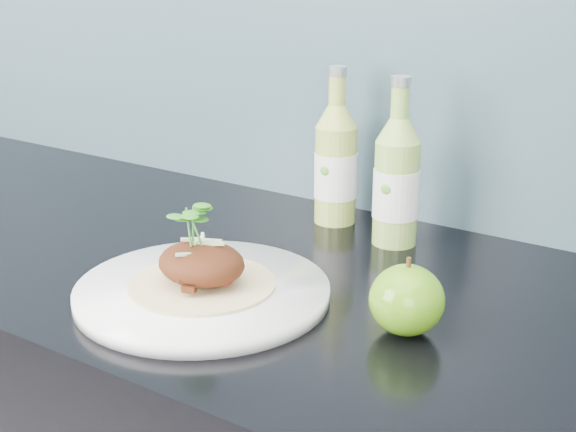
# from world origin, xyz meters

# --- Properties ---
(dinner_plate) EXTENTS (0.39, 0.39, 0.02)m
(dinner_plate) POSITION_xyz_m (-0.09, 1.58, 0.91)
(dinner_plate) COLOR white
(dinner_plate) RESTS_ON kitchen_counter
(pork_taco) EXTENTS (0.17, 0.17, 0.10)m
(pork_taco) POSITION_xyz_m (-0.09, 1.58, 0.95)
(pork_taco) COLOR tan
(pork_taco) RESTS_ON dinner_plate
(green_apple) EXTENTS (0.10, 0.10, 0.09)m
(green_apple) POSITION_xyz_m (0.14, 1.64, 0.94)
(green_apple) COLOR #50800E
(green_apple) RESTS_ON kitchen_counter
(cider_bottle_left) EXTENTS (0.08, 0.08, 0.23)m
(cider_bottle_left) POSITION_xyz_m (-0.11, 1.91, 0.99)
(cider_bottle_left) COLOR #A6BA4D
(cider_bottle_left) RESTS_ON kitchen_counter
(cider_bottle_right) EXTENTS (0.08, 0.08, 0.23)m
(cider_bottle_right) POSITION_xyz_m (0.01, 1.87, 0.99)
(cider_bottle_right) COLOR #92BF4F
(cider_bottle_right) RESTS_ON kitchen_counter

